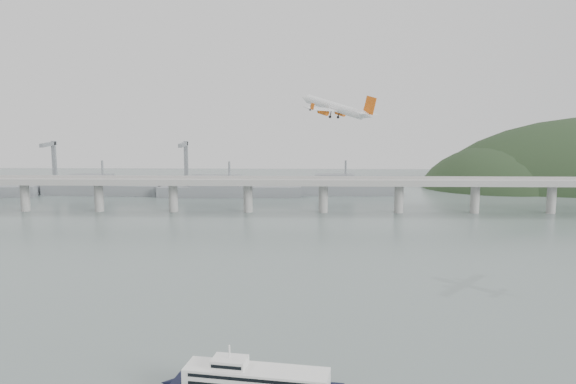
{
  "coord_description": "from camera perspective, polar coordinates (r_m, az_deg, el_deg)",
  "views": [
    {
      "loc": [
        5.92,
        -198.59,
        75.33
      ],
      "look_at": [
        0.0,
        55.0,
        36.0
      ],
      "focal_mm": 38.0,
      "sensor_mm": 36.0,
      "label": 1
    }
  ],
  "objects": [
    {
      "name": "airliner",
      "position": [
        270.27,
        4.52,
        7.87
      ],
      "size": [
        34.5,
        32.77,
        12.4
      ],
      "rotation": [
        0.05,
        -0.22,
        2.41
      ],
      "color": "silver",
      "rests_on": "ground"
    },
    {
      "name": "ground",
      "position": [
        212.48,
        -0.35,
        -11.95
      ],
      "size": [
        900.0,
        900.0,
        0.0
      ],
      "primitive_type": "plane",
      "color": "slate",
      "rests_on": "ground"
    },
    {
      "name": "ferry",
      "position": [
        161.56,
        -2.97,
        -17.53
      ],
      "size": [
        71.61,
        21.14,
        13.57
      ],
      "rotation": [
        0.0,
        0.0,
        -0.17
      ],
      "color": "black",
      "rests_on": "ground"
    },
    {
      "name": "distant_fleet",
      "position": [
        495.76,
        -17.66,
        0.38
      ],
      "size": [
        453.0,
        60.9,
        40.0
      ],
      "color": "slate",
      "rests_on": "ground"
    },
    {
      "name": "bridge",
      "position": [
        402.81,
        0.32,
        0.58
      ],
      "size": [
        800.0,
        22.0,
        23.9
      ],
      "color": "#989795",
      "rests_on": "ground"
    }
  ]
}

